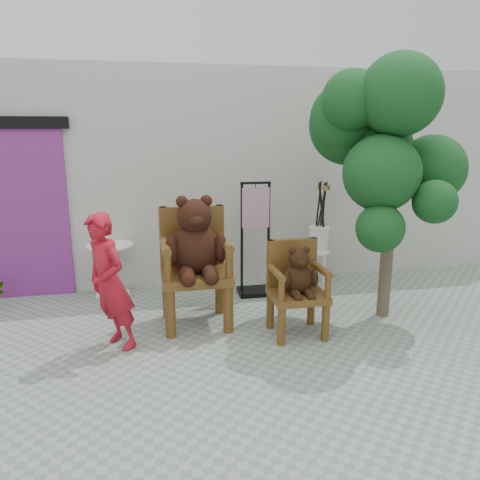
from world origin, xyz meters
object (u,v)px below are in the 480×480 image
(person, at_px, (110,283))
(display_stand, at_px, (255,252))
(chair_big, at_px, (195,251))
(tree, at_px, (376,138))
(cafe_table, at_px, (111,264))
(chair_small, at_px, (297,280))
(stool_bucket, at_px, (319,238))

(person, bearing_deg, display_stand, 88.82)
(chair_big, bearing_deg, display_stand, 42.19)
(display_stand, xyz_separation_m, tree, (1.12, -0.99, 1.50))
(chair_big, bearing_deg, person, -152.32)
(tree, bearing_deg, cafe_table, 156.17)
(cafe_table, bearing_deg, person, -86.77)
(chair_small, bearing_deg, tree, 16.76)
(chair_big, relative_size, cafe_table, 2.11)
(chair_big, height_order, person, chair_big)
(display_stand, distance_m, stool_bucket, 1.08)
(stool_bucket, relative_size, tree, 0.49)
(chair_big, distance_m, display_stand, 1.23)
(chair_small, height_order, person, person)
(person, relative_size, display_stand, 0.93)
(chair_big, relative_size, chair_small, 1.47)
(person, height_order, cafe_table, person)
(cafe_table, xyz_separation_m, display_stand, (1.88, -0.33, 0.14))
(chair_big, height_order, chair_small, chair_big)
(display_stand, relative_size, stool_bucket, 1.04)
(chair_small, bearing_deg, cafe_table, 141.39)
(chair_big, distance_m, person, 1.03)
(chair_big, distance_m, stool_bucket, 2.24)
(person, bearing_deg, cafe_table, 146.50)
(person, distance_m, stool_bucket, 3.24)
(display_stand, relative_size, tree, 0.52)
(chair_small, height_order, stool_bucket, stool_bucket)
(stool_bucket, bearing_deg, cafe_table, 179.99)
(chair_big, bearing_deg, stool_bucket, 30.77)
(display_stand, bearing_deg, chair_small, -82.28)
(chair_big, bearing_deg, cafe_table, 130.98)
(chair_small, bearing_deg, stool_bucket, 61.43)
(chair_big, xyz_separation_m, stool_bucket, (1.91, 1.14, -0.22))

